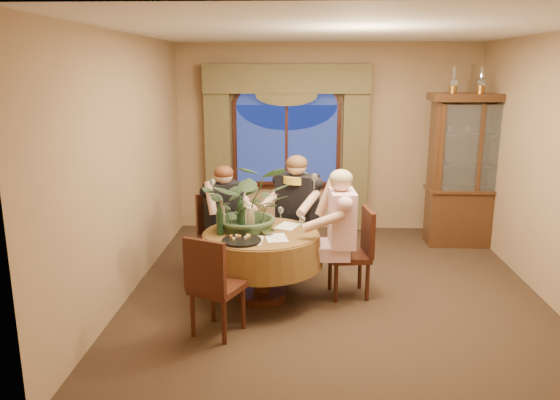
{
  "coord_description": "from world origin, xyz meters",
  "views": [
    {
      "loc": [
        -0.38,
        -5.74,
        2.43
      ],
      "look_at": [
        -0.59,
        -0.25,
        1.1
      ],
      "focal_mm": 35.0,
      "sensor_mm": 36.0,
      "label": 1
    }
  ],
  "objects_px": {
    "olive_bowl": "(268,232)",
    "wine_bottle_2": "(245,215)",
    "wine_bottle_3": "(240,212)",
    "oil_lamp_center": "(481,80)",
    "wine_bottle_4": "(222,215)",
    "wine_bottle_1": "(220,219)",
    "oil_lamp_right": "(509,80)",
    "chair_front_left": "(217,285)",
    "person_pink": "(341,235)",
    "centerpiece_plant": "(249,172)",
    "chair_back_right": "(287,234)",
    "stoneware_vase": "(249,218)",
    "wine_bottle_0": "(242,219)",
    "person_back": "(224,220)",
    "oil_lamp_left": "(454,80)",
    "chair_right": "(349,253)",
    "dining_table": "(261,266)",
    "person_scarf": "(297,216)",
    "chair_back": "(221,235)",
    "china_cabinet": "(474,171)"
  },
  "relations": [
    {
      "from": "olive_bowl",
      "to": "wine_bottle_2",
      "type": "bearing_deg",
      "value": 149.99
    },
    {
      "from": "olive_bowl",
      "to": "wine_bottle_3",
      "type": "xyz_separation_m",
      "value": [
        -0.32,
        0.29,
        0.14
      ]
    },
    {
      "from": "oil_lamp_center",
      "to": "wine_bottle_4",
      "type": "xyz_separation_m",
      "value": [
        -3.21,
        -1.93,
        -1.36
      ]
    },
    {
      "from": "oil_lamp_center",
      "to": "wine_bottle_1",
      "type": "xyz_separation_m",
      "value": [
        -3.21,
        -2.11,
        -1.36
      ]
    },
    {
      "from": "oil_lamp_right",
      "to": "chair_front_left",
      "type": "relative_size",
      "value": 0.35
    },
    {
      "from": "wine_bottle_3",
      "to": "wine_bottle_2",
      "type": "bearing_deg",
      "value": -64.73
    },
    {
      "from": "chair_front_left",
      "to": "wine_bottle_2",
      "type": "distance_m",
      "value": 0.98
    },
    {
      "from": "person_pink",
      "to": "wine_bottle_4",
      "type": "bearing_deg",
      "value": 86.11
    },
    {
      "from": "person_pink",
      "to": "centerpiece_plant",
      "type": "height_order",
      "value": "centerpiece_plant"
    },
    {
      "from": "chair_back_right",
      "to": "person_pink",
      "type": "relative_size",
      "value": 0.67
    },
    {
      "from": "stoneware_vase",
      "to": "wine_bottle_4",
      "type": "xyz_separation_m",
      "value": [
        -0.29,
        -0.02,
        0.04
      ]
    },
    {
      "from": "stoneware_vase",
      "to": "person_pink",
      "type": "bearing_deg",
      "value": -2.42
    },
    {
      "from": "chair_front_left",
      "to": "person_pink",
      "type": "xyz_separation_m",
      "value": [
        1.2,
        0.84,
        0.23
      ]
    },
    {
      "from": "stoneware_vase",
      "to": "wine_bottle_2",
      "type": "xyz_separation_m",
      "value": [
        -0.04,
        -0.02,
        0.04
      ]
    },
    {
      "from": "chair_front_left",
      "to": "wine_bottle_0",
      "type": "bearing_deg",
      "value": 101.39
    },
    {
      "from": "person_back",
      "to": "wine_bottle_2",
      "type": "relative_size",
      "value": 4.05
    },
    {
      "from": "olive_bowl",
      "to": "oil_lamp_left",
      "type": "bearing_deg",
      "value": 41.52
    },
    {
      "from": "chair_front_left",
      "to": "centerpiece_plant",
      "type": "bearing_deg",
      "value": 100.58
    },
    {
      "from": "oil_lamp_left",
      "to": "wine_bottle_2",
      "type": "xyz_separation_m",
      "value": [
        -2.6,
        -1.94,
        -1.36
      ]
    },
    {
      "from": "chair_right",
      "to": "wine_bottle_4",
      "type": "height_order",
      "value": "wine_bottle_4"
    },
    {
      "from": "person_back",
      "to": "centerpiece_plant",
      "type": "height_order",
      "value": "centerpiece_plant"
    },
    {
      "from": "wine_bottle_0",
      "to": "wine_bottle_3",
      "type": "distance_m",
      "value": 0.29
    },
    {
      "from": "chair_back_right",
      "to": "chair_front_left",
      "type": "bearing_deg",
      "value": 86.56
    },
    {
      "from": "centerpiece_plant",
      "to": "wine_bottle_0",
      "type": "bearing_deg",
      "value": -105.69
    },
    {
      "from": "person_pink",
      "to": "oil_lamp_right",
      "type": "bearing_deg",
      "value": -52.6
    },
    {
      "from": "oil_lamp_left",
      "to": "person_pink",
      "type": "distance_m",
      "value": 2.96
    },
    {
      "from": "wine_bottle_3",
      "to": "wine_bottle_4",
      "type": "distance_m",
      "value": 0.23
    },
    {
      "from": "chair_front_left",
      "to": "wine_bottle_3",
      "type": "relative_size",
      "value": 2.91
    },
    {
      "from": "person_pink",
      "to": "wine_bottle_0",
      "type": "relative_size",
      "value": 4.31
    },
    {
      "from": "dining_table",
      "to": "person_scarf",
      "type": "height_order",
      "value": "person_scarf"
    },
    {
      "from": "wine_bottle_3",
      "to": "wine_bottle_4",
      "type": "xyz_separation_m",
      "value": [
        -0.18,
        -0.14,
        0.0
      ]
    },
    {
      "from": "dining_table",
      "to": "chair_back",
      "type": "relative_size",
      "value": 1.37
    },
    {
      "from": "oil_lamp_left",
      "to": "oil_lamp_center",
      "type": "distance_m",
      "value": 0.36
    },
    {
      "from": "oil_lamp_right",
      "to": "person_back",
      "type": "height_order",
      "value": "oil_lamp_right"
    },
    {
      "from": "oil_lamp_right",
      "to": "wine_bottle_0",
      "type": "height_order",
      "value": "oil_lamp_right"
    },
    {
      "from": "centerpiece_plant",
      "to": "stoneware_vase",
      "type": "bearing_deg",
      "value": -91.8
    },
    {
      "from": "oil_lamp_left",
      "to": "chair_right",
      "type": "xyz_separation_m",
      "value": [
        -1.49,
        -1.87,
        -1.79
      ]
    },
    {
      "from": "chair_front_left",
      "to": "wine_bottle_1",
      "type": "bearing_deg",
      "value": 119.41
    },
    {
      "from": "person_scarf",
      "to": "stoneware_vase",
      "type": "bearing_deg",
      "value": 79.36
    },
    {
      "from": "stoneware_vase",
      "to": "wine_bottle_3",
      "type": "xyz_separation_m",
      "value": [
        -0.11,
        0.12,
        0.04
      ]
    },
    {
      "from": "person_pink",
      "to": "wine_bottle_0",
      "type": "bearing_deg",
      "value": 93.61
    },
    {
      "from": "dining_table",
      "to": "chair_front_left",
      "type": "relative_size",
      "value": 1.37
    },
    {
      "from": "wine_bottle_1",
      "to": "chair_back",
      "type": "bearing_deg",
      "value": 98.4
    },
    {
      "from": "chair_front_left",
      "to": "china_cabinet",
      "type": "bearing_deg",
      "value": 65.37
    },
    {
      "from": "dining_table",
      "to": "person_back",
      "type": "height_order",
      "value": "person_back"
    },
    {
      "from": "wine_bottle_0",
      "to": "oil_lamp_right",
      "type": "bearing_deg",
      "value": 31.78
    },
    {
      "from": "stoneware_vase",
      "to": "wine_bottle_1",
      "type": "xyz_separation_m",
      "value": [
        -0.29,
        -0.19,
        0.04
      ]
    },
    {
      "from": "olive_bowl",
      "to": "person_scarf",
      "type": "bearing_deg",
      "value": 70.33
    },
    {
      "from": "chair_right",
      "to": "wine_bottle_4",
      "type": "bearing_deg",
      "value": 84.9
    },
    {
      "from": "person_scarf",
      "to": "stoneware_vase",
      "type": "xyz_separation_m",
      "value": [
        -0.5,
        -0.67,
        0.14
      ]
    }
  ]
}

